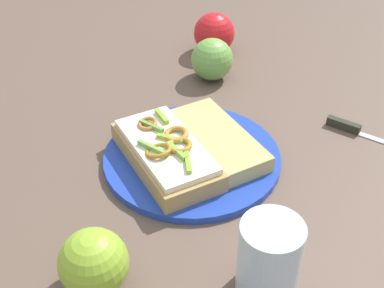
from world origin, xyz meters
TOP-DOWN VIEW (x-y plane):
  - ground_plane at (0.00, 0.00)m, footprint 2.00×2.00m
  - plate at (0.00, 0.00)m, footprint 0.26×0.26m
  - sandwich at (-0.04, 0.01)m, footprint 0.15×0.21m
  - bread_slice_side at (0.04, -0.01)m, footprint 0.13×0.19m
  - apple_0 at (-0.24, -0.07)m, footprint 0.08×0.08m
  - apple_1 at (0.20, 0.14)m, footprint 0.08×0.08m
  - apple_2 at (0.28, 0.20)m, footprint 0.11×0.11m
  - drinking_glass at (-0.11, -0.22)m, footprint 0.07×0.07m
  - knife at (0.23, -0.13)m, footprint 0.03×0.12m

SIDE VIEW (x-z plane):
  - ground_plane at x=0.00m, z-range 0.00..0.00m
  - plate at x=0.00m, z-range 0.00..0.01m
  - knife at x=0.23m, z-range 0.00..0.01m
  - bread_slice_side at x=0.04m, z-range 0.01..0.04m
  - sandwich at x=-0.04m, z-range 0.01..0.05m
  - apple_1 at x=0.20m, z-range 0.00..0.08m
  - apple_0 at x=-0.24m, z-range 0.00..0.08m
  - apple_2 at x=0.28m, z-range 0.00..0.08m
  - drinking_glass at x=-0.11m, z-range 0.00..0.10m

